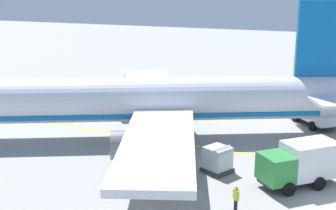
# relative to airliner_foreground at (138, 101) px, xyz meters

# --- Properties ---
(airliner_foreground) EXTENTS (32.17, 37.97, 11.90)m
(airliner_foreground) POSITION_rel_airliner_foreground_xyz_m (0.00, 0.00, 0.00)
(airliner_foreground) COLOR silver
(airliner_foreground) RESTS_ON ground
(service_truck_baggage) EXTENTS (6.44, 6.02, 2.58)m
(service_truck_baggage) POSITION_rel_airliner_foreground_xyz_m (11.13, -13.09, -1.91)
(service_truck_baggage) COLOR white
(service_truck_baggage) RESTS_ON ground
(service_truck_catering) EXTENTS (5.38, 5.26, 2.94)m
(service_truck_catering) POSITION_rel_airliner_foreground_xyz_m (-3.89, -14.51, -1.79)
(service_truck_catering) COLOR #338C3F
(service_truck_catering) RESTS_ON ground
(cargo_container_near) EXTENTS (2.36, 2.36, 2.02)m
(cargo_container_near) POSITION_rel_airliner_foreground_xyz_m (-4.16, -8.89, -2.44)
(cargo_container_near) COLOR #333338
(cargo_container_near) RESTS_ON ground
(crew_loader_left) EXTENTS (0.50, 0.47, 1.66)m
(crew_loader_left) POSITION_rel_airliner_foreground_xyz_m (-9.30, -11.81, -2.41)
(crew_loader_left) COLOR #191E33
(crew_loader_left) RESTS_ON ground
(apron_guide_line) EXTENTS (0.30, 60.00, 0.01)m
(apron_guide_line) POSITION_rel_airliner_foreground_xyz_m (0.22, -4.50, -3.39)
(apron_guide_line) COLOR yellow
(apron_guide_line) RESTS_ON ground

